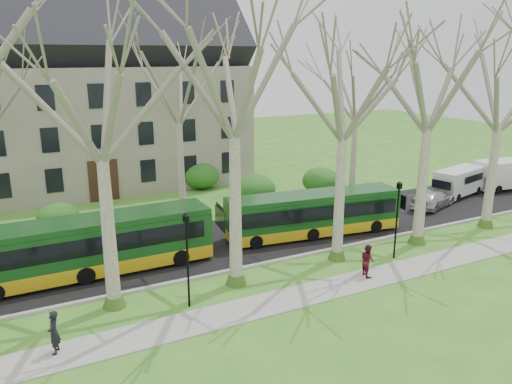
% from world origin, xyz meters
% --- Properties ---
extents(ground, '(120.00, 120.00, 0.00)m').
position_xyz_m(ground, '(0.00, 0.00, 0.00)').
color(ground, '#357A23').
rests_on(ground, ground).
extents(sidewalk, '(70.00, 2.00, 0.06)m').
position_xyz_m(sidewalk, '(0.00, -2.50, 0.03)').
color(sidewalk, gray).
rests_on(sidewalk, ground).
extents(road, '(80.00, 8.00, 0.06)m').
position_xyz_m(road, '(0.00, 5.50, 0.03)').
color(road, black).
rests_on(road, ground).
extents(curb, '(80.00, 0.25, 0.14)m').
position_xyz_m(curb, '(0.00, 1.50, 0.07)').
color(curb, '#A5A39E').
rests_on(curb, ground).
extents(building, '(26.50, 12.20, 16.00)m').
position_xyz_m(building, '(-6.00, 24.00, 8.07)').
color(building, gray).
rests_on(building, ground).
extents(tree_row_verge, '(49.00, 7.00, 14.00)m').
position_xyz_m(tree_row_verge, '(0.00, 0.30, 7.00)').
color(tree_row_verge, gray).
rests_on(tree_row_verge, ground).
extents(tree_row_far, '(33.00, 7.00, 12.00)m').
position_xyz_m(tree_row_far, '(-1.33, 11.00, 6.00)').
color(tree_row_far, gray).
rests_on(tree_row_far, ground).
extents(lamp_row, '(36.22, 0.22, 4.30)m').
position_xyz_m(lamp_row, '(-0.00, -1.00, 2.57)').
color(lamp_row, black).
rests_on(lamp_row, ground).
extents(hedges, '(30.60, 8.60, 2.00)m').
position_xyz_m(hedges, '(-4.67, 14.00, 1.00)').
color(hedges, '#2C5D1A').
rests_on(hedges, ground).
extents(bus_lead, '(12.13, 2.56, 3.03)m').
position_xyz_m(bus_lead, '(-9.14, 4.48, 1.58)').
color(bus_lead, '#124017').
rests_on(bus_lead, road).
extents(bus_follow, '(11.20, 3.72, 2.75)m').
position_xyz_m(bus_follow, '(4.04, 4.14, 1.43)').
color(bus_follow, '#124017').
rests_on(bus_follow, road).
extents(sedan, '(4.84, 3.16, 1.30)m').
position_xyz_m(sedan, '(15.06, 4.92, 0.71)').
color(sedan, '#BCBDC2').
rests_on(sedan, road).
extents(van_a, '(5.30, 2.95, 2.19)m').
position_xyz_m(van_a, '(19.26, 6.28, 1.15)').
color(van_a, silver).
rests_on(van_a, road).
extents(van_b, '(5.90, 2.83, 2.48)m').
position_xyz_m(van_b, '(24.52, 5.87, 1.30)').
color(van_b, silver).
rests_on(van_b, road).
extents(pedestrian_a, '(0.59, 0.72, 1.71)m').
position_xyz_m(pedestrian_a, '(-11.75, -2.21, 0.92)').
color(pedestrian_a, black).
rests_on(pedestrian_a, sidewalk).
extents(pedestrian_b, '(0.77, 0.91, 1.67)m').
position_xyz_m(pedestrian_b, '(3.09, -2.21, 0.90)').
color(pedestrian_b, '#511220').
rests_on(pedestrian_b, sidewalk).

